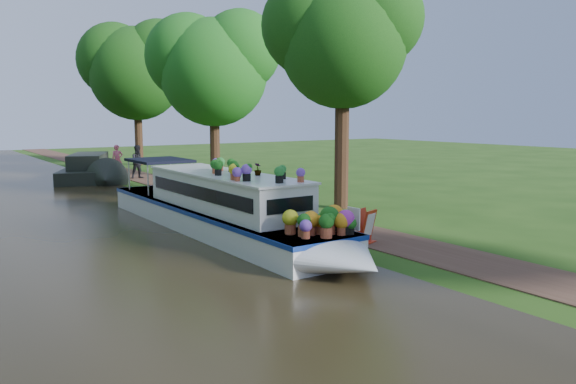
{
  "coord_description": "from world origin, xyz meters",
  "views": [
    {
      "loc": [
        -10.18,
        -13.66,
        3.62
      ],
      "look_at": [
        -0.66,
        0.18,
        1.3
      ],
      "focal_mm": 35.0,
      "sensor_mm": 36.0,
      "label": 1
    }
  ],
  "objects_px": {
    "pedestrian_pink": "(117,160)",
    "pedestrian_dark": "(139,162)",
    "second_boat": "(88,170)",
    "sandwich_board": "(366,228)",
    "plant_boat": "(225,207)"
  },
  "relations": [
    {
      "from": "pedestrian_pink",
      "to": "pedestrian_dark",
      "type": "distance_m",
      "value": 2.82
    },
    {
      "from": "second_boat",
      "to": "pedestrian_pink",
      "type": "height_order",
      "value": "pedestrian_pink"
    },
    {
      "from": "pedestrian_dark",
      "to": "sandwich_board",
      "type": "bearing_deg",
      "value": -88.7
    },
    {
      "from": "pedestrian_pink",
      "to": "second_boat",
      "type": "bearing_deg",
      "value": -126.48
    },
    {
      "from": "plant_boat",
      "to": "pedestrian_dark",
      "type": "bearing_deg",
      "value": 79.18
    },
    {
      "from": "sandwich_board",
      "to": "pedestrian_dark",
      "type": "xyz_separation_m",
      "value": [
        0.35,
        19.37,
        0.52
      ]
    },
    {
      "from": "sandwich_board",
      "to": "second_boat",
      "type": "bearing_deg",
      "value": 76.54
    },
    {
      "from": "sandwich_board",
      "to": "pedestrian_dark",
      "type": "distance_m",
      "value": 19.38
    },
    {
      "from": "plant_boat",
      "to": "pedestrian_pink",
      "type": "xyz_separation_m",
      "value": [
        2.75,
        18.86,
        0.08
      ]
    },
    {
      "from": "plant_boat",
      "to": "second_boat",
      "type": "bearing_deg",
      "value": 88.31
    },
    {
      "from": "plant_boat",
      "to": "second_boat",
      "type": "distance_m",
      "value": 16.94
    },
    {
      "from": "pedestrian_dark",
      "to": "pedestrian_pink",
      "type": "bearing_deg",
      "value": 98.82
    },
    {
      "from": "plant_boat",
      "to": "pedestrian_pink",
      "type": "relative_size",
      "value": 7.53
    },
    {
      "from": "pedestrian_pink",
      "to": "pedestrian_dark",
      "type": "height_order",
      "value": "pedestrian_dark"
    },
    {
      "from": "plant_boat",
      "to": "second_boat",
      "type": "relative_size",
      "value": 1.67
    }
  ]
}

